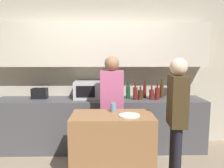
{
  "coord_description": "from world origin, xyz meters",
  "views": [
    {
      "loc": [
        0.14,
        -2.32,
        1.64
      ],
      "look_at": [
        0.2,
        0.57,
        1.26
      ],
      "focal_mm": 35.0,
      "sensor_mm": 36.0,
      "label": 1
    }
  ],
  "objects_px": {
    "toaster": "(40,93)",
    "bottle_4": "(152,94)",
    "cup_0": "(113,107)",
    "person_left": "(112,101)",
    "bottle_5": "(157,93)",
    "bottle_6": "(162,91)",
    "bottle_2": "(140,94)",
    "bottle_3": "(145,91)",
    "bottle_0": "(128,92)",
    "plate_on_island": "(129,115)",
    "person_center": "(177,112)",
    "bottle_1": "(135,93)",
    "microwave": "(89,90)",
    "potted_plant": "(175,87)"
  },
  "relations": [
    {
      "from": "toaster",
      "to": "bottle_4",
      "type": "xyz_separation_m",
      "value": [
        1.94,
        -0.14,
        -0.0
      ]
    },
    {
      "from": "cup_0",
      "to": "person_left",
      "type": "bearing_deg",
      "value": 91.53
    },
    {
      "from": "bottle_5",
      "to": "bottle_6",
      "type": "xyz_separation_m",
      "value": [
        0.12,
        0.18,
        0.02
      ]
    },
    {
      "from": "bottle_2",
      "to": "bottle_3",
      "type": "xyz_separation_m",
      "value": [
        0.1,
        0.16,
        0.03
      ]
    },
    {
      "from": "bottle_0",
      "to": "person_left",
      "type": "bearing_deg",
      "value": -117.12
    },
    {
      "from": "plate_on_island",
      "to": "person_center",
      "type": "height_order",
      "value": "person_center"
    },
    {
      "from": "bottle_6",
      "to": "bottle_1",
      "type": "bearing_deg",
      "value": -159.96
    },
    {
      "from": "person_left",
      "to": "bottle_0",
      "type": "bearing_deg",
      "value": -116.67
    },
    {
      "from": "bottle_0",
      "to": "bottle_1",
      "type": "relative_size",
      "value": 1.02
    },
    {
      "from": "bottle_3",
      "to": "person_left",
      "type": "distance_m",
      "value": 0.88
    },
    {
      "from": "bottle_1",
      "to": "person_center",
      "type": "distance_m",
      "value": 1.12
    },
    {
      "from": "bottle_0",
      "to": "bottle_5",
      "type": "bearing_deg",
      "value": -13.13
    },
    {
      "from": "bottle_1",
      "to": "plate_on_island",
      "type": "xyz_separation_m",
      "value": [
        -0.21,
        -1.07,
        -0.08
      ]
    },
    {
      "from": "microwave",
      "to": "bottle_4",
      "type": "xyz_separation_m",
      "value": [
        1.07,
        -0.13,
        -0.06
      ]
    },
    {
      "from": "bottle_5",
      "to": "plate_on_island",
      "type": "xyz_separation_m",
      "value": [
        -0.58,
        -1.07,
        -0.08
      ]
    },
    {
      "from": "person_left",
      "to": "person_center",
      "type": "bearing_deg",
      "value": 143.56
    },
    {
      "from": "bottle_4",
      "to": "cup_0",
      "type": "distance_m",
      "value": 1.1
    },
    {
      "from": "microwave",
      "to": "bottle_2",
      "type": "bearing_deg",
      "value": -7.54
    },
    {
      "from": "bottle_2",
      "to": "bottle_5",
      "type": "height_order",
      "value": "bottle_5"
    },
    {
      "from": "potted_plant",
      "to": "cup_0",
      "type": "distance_m",
      "value": 1.51
    },
    {
      "from": "microwave",
      "to": "bottle_1",
      "type": "distance_m",
      "value": 0.8
    },
    {
      "from": "potted_plant",
      "to": "person_left",
      "type": "height_order",
      "value": "person_left"
    },
    {
      "from": "bottle_1",
      "to": "bottle_6",
      "type": "height_order",
      "value": "bottle_6"
    },
    {
      "from": "bottle_6",
      "to": "plate_on_island",
      "type": "relative_size",
      "value": 1.26
    },
    {
      "from": "toaster",
      "to": "bottle_6",
      "type": "relative_size",
      "value": 0.79
    },
    {
      "from": "microwave",
      "to": "bottle_1",
      "type": "bearing_deg",
      "value": -9.94
    },
    {
      "from": "microwave",
      "to": "potted_plant",
      "type": "xyz_separation_m",
      "value": [
        1.51,
        0.0,
        0.05
      ]
    },
    {
      "from": "bottle_1",
      "to": "plate_on_island",
      "type": "bearing_deg",
      "value": -100.87
    },
    {
      "from": "bottle_3",
      "to": "plate_on_island",
      "type": "bearing_deg",
      "value": -107.6
    },
    {
      "from": "potted_plant",
      "to": "person_left",
      "type": "distance_m",
      "value": 1.28
    },
    {
      "from": "toaster",
      "to": "bottle_3",
      "type": "bearing_deg",
      "value": 1.25
    },
    {
      "from": "toaster",
      "to": "bottle_0",
      "type": "relative_size",
      "value": 0.88
    },
    {
      "from": "bottle_1",
      "to": "cup_0",
      "type": "height_order",
      "value": "bottle_1"
    },
    {
      "from": "toaster",
      "to": "bottle_5",
      "type": "bearing_deg",
      "value": -3.92
    },
    {
      "from": "bottle_6",
      "to": "toaster",
      "type": "bearing_deg",
      "value": -178.93
    },
    {
      "from": "bottle_1",
      "to": "bottle_3",
      "type": "xyz_separation_m",
      "value": [
        0.19,
        0.18,
        0.0
      ]
    },
    {
      "from": "potted_plant",
      "to": "bottle_1",
      "type": "bearing_deg",
      "value": -169.08
    },
    {
      "from": "potted_plant",
      "to": "person_center",
      "type": "height_order",
      "value": "person_center"
    },
    {
      "from": "person_center",
      "to": "microwave",
      "type": "bearing_deg",
      "value": 48.16
    },
    {
      "from": "bottle_2",
      "to": "person_center",
      "type": "distance_m",
      "value": 1.11
    },
    {
      "from": "microwave",
      "to": "toaster",
      "type": "xyz_separation_m",
      "value": [
        -0.87,
        0.0,
        -0.06
      ]
    },
    {
      "from": "toaster",
      "to": "plate_on_island",
      "type": "relative_size",
      "value": 1.0
    },
    {
      "from": "microwave",
      "to": "person_center",
      "type": "xyz_separation_m",
      "value": [
        1.17,
        -1.19,
        -0.09
      ]
    },
    {
      "from": "microwave",
      "to": "plate_on_island",
      "type": "xyz_separation_m",
      "value": [
        0.58,
        -1.21,
        -0.12
      ]
    },
    {
      "from": "microwave",
      "to": "bottle_1",
      "type": "relative_size",
      "value": 1.79
    },
    {
      "from": "person_center",
      "to": "toaster",
      "type": "bearing_deg",
      "value": 63.36
    },
    {
      "from": "bottle_2",
      "to": "person_center",
      "type": "xyz_separation_m",
      "value": [
        0.29,
        -1.07,
        -0.02
      ]
    },
    {
      "from": "bottle_5",
      "to": "bottle_6",
      "type": "height_order",
      "value": "bottle_6"
    },
    {
      "from": "bottle_0",
      "to": "person_center",
      "type": "height_order",
      "value": "person_center"
    },
    {
      "from": "bottle_2",
      "to": "person_center",
      "type": "bearing_deg",
      "value": -74.77
    }
  ]
}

